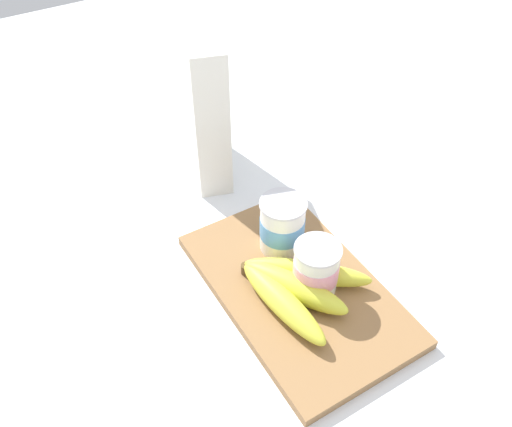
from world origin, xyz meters
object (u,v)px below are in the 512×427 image
(banana_bunch, at_px, (295,288))
(cereal_box, at_px, (205,105))
(cutting_board, at_px, (297,289))
(yogurt_cup_front, at_px, (282,225))
(yogurt_cup_back, at_px, (316,268))

(banana_bunch, bearing_deg, cereal_box, 173.11)
(cutting_board, distance_m, yogurt_cup_front, 0.10)
(cereal_box, relative_size, yogurt_cup_back, 3.26)
(cereal_box, distance_m, banana_bunch, 0.37)
(cutting_board, height_order, yogurt_cup_front, yogurt_cup_front)
(yogurt_cup_front, xyz_separation_m, banana_bunch, (0.09, -0.04, -0.03))
(cereal_box, bearing_deg, cutting_board, -166.97)
(cutting_board, height_order, cereal_box, cereal_box)
(cutting_board, bearing_deg, cereal_box, 175.15)
(cutting_board, xyz_separation_m, cereal_box, (-0.34, 0.03, 0.13))
(yogurt_cup_front, relative_size, yogurt_cup_back, 1.12)
(yogurt_cup_front, distance_m, banana_bunch, 0.10)
(banana_bunch, bearing_deg, cutting_board, 136.44)
(cereal_box, bearing_deg, yogurt_cup_back, -163.54)
(cereal_box, height_order, banana_bunch, cereal_box)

